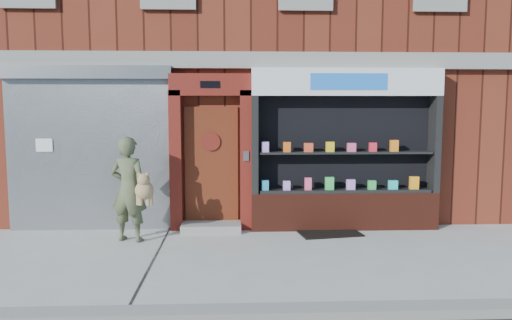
{
  "coord_description": "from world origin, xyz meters",
  "views": [
    {
      "loc": [
        -0.32,
        -7.38,
        2.33
      ],
      "look_at": [
        0.05,
        1.0,
        1.4
      ],
      "focal_mm": 35.0,
      "sensor_mm": 36.0,
      "label": 1
    }
  ],
  "objects": [
    {
      "name": "shutter_bay",
      "position": [
        -3.0,
        1.93,
        1.72
      ],
      "size": [
        3.1,
        0.3,
        3.04
      ],
      "color": "gray",
      "rests_on": "ground"
    },
    {
      "name": "woman",
      "position": [
        -2.1,
        1.09,
        0.9
      ],
      "size": [
        0.83,
        0.64,
        1.8
      ],
      "color": "#4D5638",
      "rests_on": "ground"
    },
    {
      "name": "doormat",
      "position": [
        1.39,
        1.47,
        0.01
      ],
      "size": [
        1.2,
        0.93,
        0.03
      ],
      "primitive_type": "cube",
      "rotation": [
        0.0,
        0.0,
        0.16
      ],
      "color": "black",
      "rests_on": "ground"
    },
    {
      "name": "pharmacy_bay",
      "position": [
        1.75,
        1.81,
        1.37
      ],
      "size": [
        3.5,
        0.41,
        3.0
      ],
      "color": "#521E13",
      "rests_on": "ground"
    },
    {
      "name": "ground",
      "position": [
        0.0,
        0.0,
        0.0
      ],
      "size": [
        80.0,
        80.0,
        0.0
      ],
      "primitive_type": "plane",
      "color": "#9E9E99",
      "rests_on": "ground"
    },
    {
      "name": "curb",
      "position": [
        0.0,
        -2.15,
        0.06
      ],
      "size": [
        60.0,
        0.3,
        0.12
      ],
      "primitive_type": "cube",
      "color": "gray",
      "rests_on": "ground"
    },
    {
      "name": "building",
      "position": [
        -0.0,
        5.99,
        4.0
      ],
      "size": [
        12.0,
        8.16,
        8.0
      ],
      "color": "#5A2014",
      "rests_on": "ground"
    },
    {
      "name": "red_door_bay",
      "position": [
        -0.75,
        1.86,
        1.46
      ],
      "size": [
        1.52,
        0.58,
        2.9
      ],
      "color": "#5C160F",
      "rests_on": "ground"
    }
  ]
}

